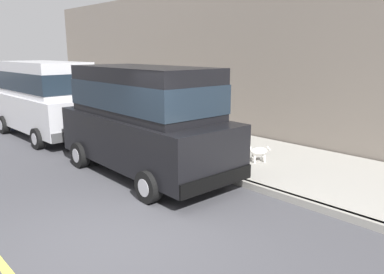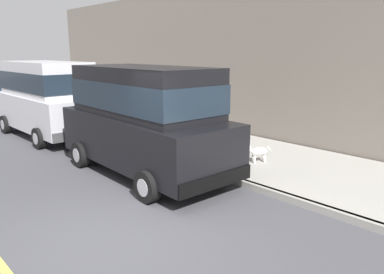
% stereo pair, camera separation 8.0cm
% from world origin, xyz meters
% --- Properties ---
extents(ground_plane, '(80.00, 80.00, 0.00)m').
position_xyz_m(ground_plane, '(0.00, 0.00, 0.00)').
color(ground_plane, '#424247').
extents(curb, '(0.16, 64.00, 0.14)m').
position_xyz_m(curb, '(3.20, 0.00, 0.07)').
color(curb, gray).
rests_on(curb, ground).
extents(sidewalk, '(3.60, 64.00, 0.14)m').
position_xyz_m(sidewalk, '(5.00, 0.00, 0.07)').
color(sidewalk, '#99968E').
rests_on(sidewalk, ground).
extents(lane_centre_line, '(0.12, 57.60, 0.01)m').
position_xyz_m(lane_centre_line, '(-1.60, 0.00, 0.00)').
color(lane_centre_line, '#E0D64C').
rests_on(lane_centre_line, ground).
extents(car_black_van, '(2.26, 4.96, 2.52)m').
position_xyz_m(car_black_van, '(2.17, 2.13, 1.39)').
color(car_black_van, black).
rests_on(car_black_van, ground).
extents(car_silver_van, '(2.18, 4.92, 2.52)m').
position_xyz_m(car_silver_van, '(2.14, 7.66, 1.39)').
color(car_silver_van, '#BCBCC1').
rests_on(car_silver_van, ground).
extents(dog_white, '(0.68, 0.44, 0.49)m').
position_xyz_m(dog_white, '(4.46, 0.59, 0.43)').
color(dog_white, white).
rests_on(dog_white, sidewalk).
extents(fire_hydrant, '(0.34, 0.24, 0.72)m').
position_xyz_m(fire_hydrant, '(3.65, 2.88, 0.48)').
color(fire_hydrant, red).
rests_on(fire_hydrant, sidewalk).
extents(building_facade, '(0.50, 20.00, 5.09)m').
position_xyz_m(building_facade, '(7.10, 5.73, 2.55)').
color(building_facade, slate).
rests_on(building_facade, ground).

